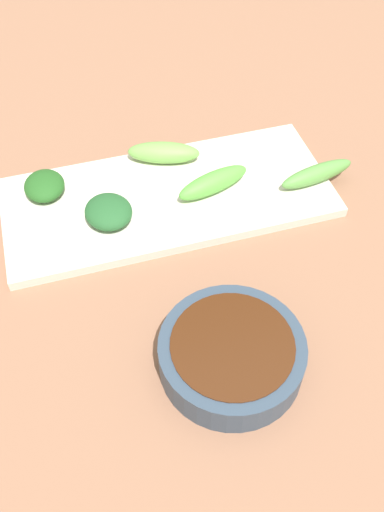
{
  "coord_description": "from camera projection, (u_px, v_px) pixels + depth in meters",
  "views": [
    {
      "loc": [
        -0.38,
        0.11,
        0.49
      ],
      "look_at": [
        -0.02,
        0.0,
        0.05
      ],
      "focal_mm": 39.35,
      "sensor_mm": 36.0,
      "label": 1
    }
  ],
  "objects": [
    {
      "name": "broccoli_leafy_2",
      "position": [
        44.0,
        186.0,
        0.66
      ],
      "size": [
        0.06,
        0.05,
        0.02
      ],
      "primitive_type": "ellipsoid",
      "rotation": [
        0.0,
        0.0,
        -0.07
      ],
      "color": "#255D22",
      "rests_on": "serving_plate"
    },
    {
      "name": "broccoli_leafy_0",
      "position": [
        108.0,
        212.0,
        0.63
      ],
      "size": [
        0.07,
        0.07,
        0.02
      ],
      "primitive_type": "ellipsoid",
      "rotation": [
        0.0,
        0.0,
        0.25
      ],
      "color": "#265D2E",
      "rests_on": "serving_plate"
    },
    {
      "name": "broccoli_stalk_3",
      "position": [
        317.0,
        174.0,
        0.67
      ],
      "size": [
        0.04,
        0.1,
        0.02
      ],
      "primitive_type": "ellipsoid",
      "rotation": [
        0.0,
        0.0,
        0.17
      ],
      "color": "#5C9F47",
      "rests_on": "serving_plate"
    },
    {
      "name": "broccoli_stalk_1",
      "position": [
        164.0,
        153.0,
        0.69
      ],
      "size": [
        0.06,
        0.09,
        0.03
      ],
      "primitive_type": "ellipsoid",
      "rotation": [
        0.0,
        0.0,
        -0.33
      ],
      "color": "#77BA52",
      "rests_on": "serving_plate"
    },
    {
      "name": "sauce_bowl",
      "position": [
        227.0,
        355.0,
        0.52
      ],
      "size": [
        0.14,
        0.14,
        0.04
      ],
      "color": "#344559",
      "rests_on": "tabletop"
    },
    {
      "name": "serving_plate",
      "position": [
        165.0,
        198.0,
        0.67
      ],
      "size": [
        0.17,
        0.39,
        0.01
      ],
      "primitive_type": "cube",
      "color": "silver",
      "rests_on": "tabletop"
    },
    {
      "name": "tabletop",
      "position": [
        190.0,
        263.0,
        0.62
      ],
      "size": [
        2.1,
        2.1,
        0.02
      ],
      "primitive_type": "cube",
      "color": "#94664C",
      "rests_on": "ground"
    },
    {
      "name": "broccoli_stalk_4",
      "position": [
        213.0,
        182.0,
        0.66
      ],
      "size": [
        0.05,
        0.1,
        0.03
      ],
      "primitive_type": "ellipsoid",
      "rotation": [
        0.0,
        0.0,
        0.28
      ],
      "color": "#5CB343",
      "rests_on": "serving_plate"
    }
  ]
}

